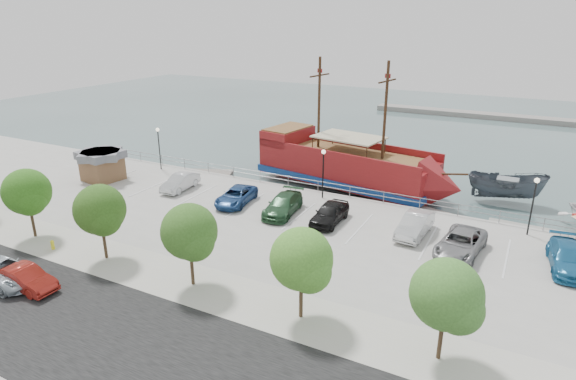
% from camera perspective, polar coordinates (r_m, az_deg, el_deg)
% --- Properties ---
extents(ground, '(160.00, 160.00, 0.00)m').
position_cam_1_polar(ground, '(36.51, -0.06, -5.63)').
color(ground, '#3B5151').
extents(street, '(100.00, 8.00, 0.04)m').
position_cam_1_polar(street, '(24.98, -18.15, -17.41)').
color(street, black).
rests_on(street, land_slab).
extents(sidewalk, '(100.00, 4.00, 0.05)m').
position_cam_1_polar(sidewalk, '(28.60, -9.56, -11.40)').
color(sidewalk, '#B5B09F').
rests_on(sidewalk, land_slab).
extents(seawall_railing, '(50.00, 0.06, 1.00)m').
position_cam_1_polar(seawall_railing, '(42.47, 4.82, 0.29)').
color(seawall_railing, gray).
rests_on(seawall_railing, land_slab).
extents(far_shore, '(40.00, 3.00, 0.80)m').
position_cam_1_polar(far_shore, '(85.74, 23.77, 7.95)').
color(far_shore, gray).
rests_on(far_shore, ground).
extents(pirate_ship, '(20.47, 8.55, 12.74)m').
position_cam_1_polar(pirate_ship, '(45.99, 8.42, 2.49)').
color(pirate_ship, maroon).
rests_on(pirate_ship, ground).
extents(patrol_boat, '(6.96, 3.63, 2.56)m').
position_cam_1_polar(patrol_boat, '(46.90, 24.47, 0.11)').
color(patrol_boat, '#454D56').
rests_on(patrol_boat, ground).
extents(dock_west, '(6.92, 4.40, 0.38)m').
position_cam_1_polar(dock_west, '(51.41, -10.39, 1.98)').
color(dock_west, gray).
rests_on(dock_west, ground).
extents(dock_mid, '(7.97, 4.22, 0.44)m').
position_cam_1_polar(dock_mid, '(42.17, 14.71, -2.37)').
color(dock_mid, gray).
rests_on(dock_mid, ground).
extents(dock_east, '(6.44, 2.05, 0.36)m').
position_cam_1_polar(dock_east, '(41.45, 26.92, -4.43)').
color(dock_east, gray).
rests_on(dock_east, ground).
extents(shed, '(3.93, 3.93, 2.84)m').
position_cam_1_polar(shed, '(48.84, -21.19, 2.83)').
color(shed, brown).
rests_on(shed, land_slab).
extents(street_van, '(5.42, 2.77, 1.46)m').
position_cam_1_polar(street_van, '(32.99, -30.94, -8.31)').
color(street_van, '#B3BFC8').
rests_on(street_van, street).
extents(street_sedan, '(4.09, 1.49, 1.34)m').
position_cam_1_polar(street_sedan, '(31.63, -28.64, -9.18)').
color(street_sedan, maroon).
rests_on(street_sedan, street).
extents(fire_hydrant, '(0.24, 0.24, 0.70)m').
position_cam_1_polar(fire_hydrant, '(35.95, -26.13, -5.82)').
color(fire_hydrant, yellow).
rests_on(fire_hydrant, sidewalk).
extents(lamp_post_left, '(0.36, 0.36, 4.28)m').
position_cam_1_polar(lamp_post_left, '(50.19, -15.09, 5.63)').
color(lamp_post_left, black).
rests_on(lamp_post_left, land_slab).
extents(lamp_post_mid, '(0.36, 0.36, 4.28)m').
position_cam_1_polar(lamp_post_mid, '(40.57, 4.20, 2.95)').
color(lamp_post_mid, black).
rests_on(lamp_post_mid, land_slab).
extents(lamp_post_right, '(0.36, 0.36, 4.28)m').
position_cam_1_polar(lamp_post_right, '(37.61, 27.14, -0.66)').
color(lamp_post_right, black).
rests_on(lamp_post_right, land_slab).
extents(tree_b, '(3.30, 3.20, 5.00)m').
position_cam_1_polar(tree_b, '(37.45, -28.49, -0.38)').
color(tree_b, '#473321').
rests_on(tree_b, sidewalk).
extents(tree_c, '(3.30, 3.20, 5.00)m').
position_cam_1_polar(tree_c, '(32.10, -21.31, -2.42)').
color(tree_c, '#473321').
rests_on(tree_c, sidewalk).
extents(tree_d, '(3.30, 3.20, 5.00)m').
position_cam_1_polar(tree_d, '(27.50, -11.47, -5.13)').
color(tree_d, '#473321').
rests_on(tree_d, sidewalk).
extents(tree_e, '(3.30, 3.20, 5.00)m').
position_cam_1_polar(tree_e, '(24.08, 1.84, -8.50)').
color(tree_e, '#473321').
rests_on(tree_e, sidewalk).
extents(tree_f, '(3.30, 3.20, 5.00)m').
position_cam_1_polar(tree_f, '(22.39, 18.56, -12.02)').
color(tree_f, '#473321').
rests_on(tree_f, sidewalk).
extents(parked_car_b, '(1.77, 4.39, 1.42)m').
position_cam_1_polar(parked_car_b, '(44.22, -12.65, 0.92)').
color(parked_car_b, silver).
rests_on(parked_car_b, land_slab).
extents(parked_car_c, '(2.83, 5.05, 1.34)m').
position_cam_1_polar(parked_car_c, '(40.15, -6.17, -0.73)').
color(parked_car_c, navy).
rests_on(parked_car_c, land_slab).
extents(parked_car_d, '(2.68, 5.32, 1.48)m').
position_cam_1_polar(parked_car_d, '(37.92, -0.59, -1.76)').
color(parked_car_d, '#27502F').
rests_on(parked_car_d, land_slab).
extents(parked_car_e, '(1.85, 4.57, 1.56)m').
position_cam_1_polar(parked_car_e, '(36.39, 4.97, -2.73)').
color(parked_car_e, black).
rests_on(parked_car_e, land_slab).
extents(parked_car_f, '(1.94, 4.76, 1.54)m').
position_cam_1_polar(parked_car_f, '(35.42, 14.81, -4.03)').
color(parked_car_f, silver).
rests_on(parked_car_f, land_slab).
extents(parked_car_g, '(3.06, 5.60, 1.49)m').
position_cam_1_polar(parked_car_g, '(33.63, 19.78, -5.96)').
color(parked_car_g, gray).
rests_on(parked_car_g, land_slab).
extents(parked_car_h, '(2.67, 5.34, 1.49)m').
position_cam_1_polar(parked_car_h, '(34.49, 30.28, -6.97)').
color(parked_car_h, '#1E6798').
rests_on(parked_car_h, land_slab).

